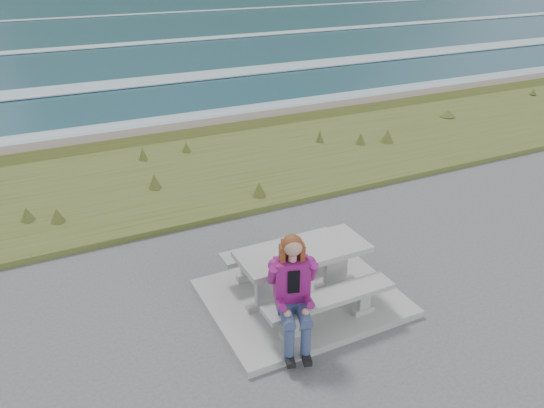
% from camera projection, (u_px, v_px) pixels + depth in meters
% --- Properties ---
extents(concrete_slab, '(2.60, 2.10, 0.10)m').
position_uv_depth(concrete_slab, '(302.00, 298.00, 7.48)').
color(concrete_slab, gray).
rests_on(concrete_slab, ground).
extents(picnic_table, '(1.80, 0.75, 0.75)m').
position_uv_depth(picnic_table, '(303.00, 260.00, 7.20)').
color(picnic_table, gray).
rests_on(picnic_table, concrete_slab).
extents(bench_landward, '(1.80, 0.35, 0.45)m').
position_uv_depth(bench_landward, '(329.00, 302.00, 6.74)').
color(bench_landward, gray).
rests_on(bench_landward, concrete_slab).
extents(bench_seaward, '(1.80, 0.35, 0.45)m').
position_uv_depth(bench_seaward, '(280.00, 251.00, 7.87)').
color(bench_seaward, gray).
rests_on(bench_seaward, concrete_slab).
extents(grass_verge, '(160.00, 4.50, 0.22)m').
position_uv_depth(grass_verge, '(190.00, 177.00, 11.53)').
color(grass_verge, '#3B501E').
rests_on(grass_verge, ground).
extents(shore_drop, '(160.00, 0.80, 2.20)m').
position_uv_depth(shore_drop, '(155.00, 138.00, 13.87)').
color(shore_drop, brown).
rests_on(shore_drop, ground).
extents(ocean, '(1600.00, 1600.00, 0.09)m').
position_uv_depth(ocean, '(74.00, 75.00, 28.49)').
color(ocean, '#20495B').
rests_on(ocean, ground).
extents(seated_woman, '(0.59, 0.80, 1.44)m').
position_uv_depth(seated_woman, '(294.00, 308.00, 6.32)').
color(seated_woman, navy).
rests_on(seated_woman, concrete_slab).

